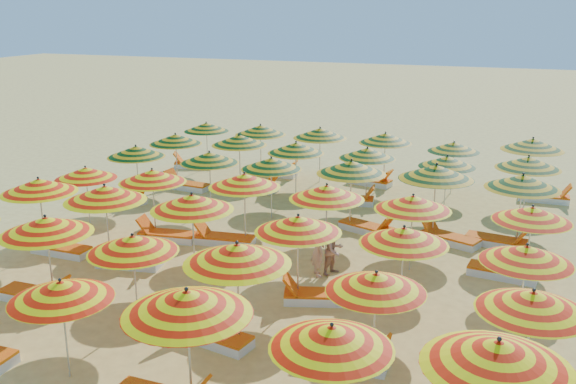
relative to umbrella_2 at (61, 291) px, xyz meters
The scene contains 62 objects.
ground 7.72m from the umbrella_2, 79.21° to the left, with size 120.00×120.00×0.00m, color #F1D16B.
umbrella_2 is the anchor object (origin of this frame).
umbrella_3 2.67m from the umbrella_2, ahead, with size 2.70×2.70×2.31m.
umbrella_4 5.09m from the umbrella_2, ahead, with size 2.39×2.39×2.07m.
umbrella_5 7.50m from the umbrella_2, ahead, with size 2.63×2.63×2.29m.
umbrella_7 3.32m from the umbrella_2, 134.62° to the left, with size 2.34×2.34×2.21m.
umbrella_8 2.33m from the umbrella_2, 90.78° to the left, with size 2.06×2.06×2.07m.
umbrella_9 3.31m from the umbrella_2, 40.97° to the left, with size 2.68×2.68×2.29m.
umbrella_10 5.73m from the umbrella_2, 23.97° to the left, with size 2.13×2.13×2.01m.
umbrella_11 8.31m from the umbrella_2, 16.74° to the left, with size 1.99×1.99×2.06m.
umbrella_12 6.93m from the umbrella_2, 134.03° to the left, with size 2.30×2.30×2.19m.
umbrella_13 5.45m from the umbrella_2, 117.67° to the left, with size 2.76×2.76×2.27m.
umbrella_14 5.03m from the umbrella_2, 90.98° to the left, with size 2.33×2.33×2.23m.
umbrella_15 5.43m from the umbrella_2, 57.86° to the left, with size 2.03×2.03×2.14m.
umbrella_16 7.13m from the umbrella_2, 42.19° to the left, with size 2.62×2.62×2.10m.
umbrella_17 9.16m from the umbrella_2, 31.37° to the left, with size 2.24×2.24×2.02m.
umbrella_18 8.69m from the umbrella_2, 124.65° to the left, with size 2.35×2.35×1.99m.
umbrella_19 7.65m from the umbrella_2, 109.87° to the left, with size 2.09×2.09×2.12m.
umbrella_20 7.53m from the umbrella_2, 88.32° to the left, with size 2.66×2.66×2.18m.
umbrella_21 7.79m from the umbrella_2, 69.40° to the left, with size 2.44×2.44×2.15m.
umbrella_22 8.87m from the umbrella_2, 55.36° to the left, with size 2.12×2.12×2.10m.
umbrella_23 10.95m from the umbrella_2, 43.75° to the left, with size 2.12×2.12×2.04m.
umbrella_24 11.04m from the umbrella_2, 116.54° to the left, with size 2.33×2.33×2.11m.
umbrella_25 10.26m from the umbrella_2, 102.28° to the left, with size 2.09×2.09×2.08m.
umbrella_26 9.98m from the umbrella_2, 89.71° to the left, with size 2.55×2.55×2.08m.
umbrella_27 10.21m from the umbrella_2, 74.51° to the left, with size 2.40×2.40×2.25m.
umbrella_28 11.21m from the umbrella_2, 62.06° to the left, with size 2.25×2.25×2.32m.
umbrella_29 12.60m from the umbrella_2, 52.78° to the left, with size 2.61×2.61×2.22m.
umbrella_30 13.14m from the umbrella_2, 111.24° to the left, with size 2.37×2.37×2.10m.
umbrella_31 12.84m from the umbrella_2, 100.29° to the left, with size 2.71×2.71×2.18m.
umbrella_32 12.27m from the umbrella_2, 89.72° to the left, with size 2.20×2.20×2.13m.
umbrella_33 12.83m from the umbrella_2, 78.52° to the left, with size 2.00×2.00×2.07m.
umbrella_34 13.62m from the umbrella_2, 67.37° to the left, with size 2.50×2.50×1.99m.
umbrella_35 14.83m from the umbrella_2, 58.56° to the left, with size 2.56×2.56×2.17m.
umbrella_36 16.05m from the umbrella_2, 108.24° to the left, with size 2.10×2.10×2.01m.
umbrella_37 14.97m from the umbrella_2, 99.06° to the left, with size 2.67×2.67×2.17m.
umbrella_38 14.80m from the umbrella_2, 89.48° to the left, with size 2.46×2.46×2.21m.
umbrella_39 15.31m from the umbrella_2, 80.11° to the left, with size 2.15×2.15×2.13m.
umbrella_40 15.86m from the umbrella_2, 70.95° to the left, with size 2.06×2.06×1.99m.
umbrella_41 17.03m from the umbrella_2, 62.61° to the left, with size 2.21×2.21×2.29m.
lounger_3 4.02m from the umbrella_2, 140.28° to the left, with size 1.73×0.59×0.69m.
lounger_4 3.25m from the umbrella_2, 47.86° to the left, with size 1.81×0.90×0.69m.
lounger_5 5.47m from the umbrella_2, 25.04° to the left, with size 1.76×0.66×0.69m.
lounger_6 6.78m from the umbrella_2, 130.91° to the left, with size 1.74×0.61×0.69m.
lounger_7 5.50m from the umbrella_2, 111.54° to the left, with size 1.81×0.89×0.69m.
lounger_8 5.96m from the umbrella_2, 53.77° to the left, with size 1.83×1.07×0.69m.
lounger_9 7.46m from the umbrella_2, 106.75° to the left, with size 1.79×0.81×0.69m.
lounger_10 7.48m from the umbrella_2, 92.97° to the left, with size 1.79×0.79×0.69m.
lounger_11 10.75m from the umbrella_2, 45.84° to the left, with size 1.79×0.77×0.69m.
lounger_12 11.39m from the umbrella_2, 118.83° to the left, with size 1.83×1.13×0.69m.
lounger_13 10.40m from the umbrella_2, 71.14° to the left, with size 1.83×1.13×0.69m.
lounger_14 11.37m from the umbrella_2, 59.24° to the left, with size 1.83×1.16×0.69m.
lounger_15 12.32m from the umbrella_2, 54.33° to the left, with size 1.80×0.82×0.69m.
lounger_16 12.86m from the umbrella_2, 109.50° to the left, with size 1.78×0.73×0.69m.
lounger_17 13.05m from the umbrella_2, 97.52° to the left, with size 1.82×0.99×0.69m.
lounger_18 12.65m from the umbrella_2, 80.59° to the left, with size 1.80×0.86×0.69m.
lounger_19 16.19m from the umbrella_2, 110.41° to the left, with size 1.82×1.18×0.69m.
lounger_20 15.20m from the umbrella_2, 96.68° to the left, with size 1.74×0.61×0.69m.
lounger_21 15.28m from the umbrella_2, 81.95° to the left, with size 1.82×0.93×0.69m.
lounger_22 17.36m from the umbrella_2, 60.79° to the left, with size 1.74×0.61×0.69m.
beachgoer_a 6.84m from the umbrella_2, 64.71° to the left, with size 0.51×0.33×1.39m, color tan.
beachgoer_b 7.23m from the umbrella_2, 62.92° to the left, with size 0.62×0.48×1.28m, color tan.
Camera 1 is at (6.14, -15.84, 6.70)m, focal length 40.00 mm.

